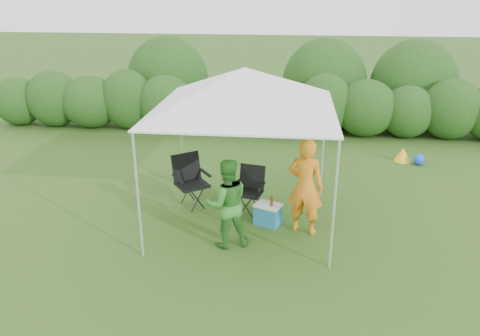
# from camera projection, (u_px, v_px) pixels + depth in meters

# --- Properties ---
(ground) EXTENTS (70.00, 70.00, 0.00)m
(ground) POSITION_uv_depth(u_px,v_px,m) (241.00, 231.00, 8.40)
(ground) COLOR #355B1C
(hedge) EXTENTS (16.75, 1.53, 1.80)m
(hedge) POSITION_uv_depth(u_px,v_px,m) (267.00, 105.00, 13.63)
(hedge) COLOR #244D18
(hedge) RESTS_ON ground
(canopy) EXTENTS (3.10, 3.10, 2.83)m
(canopy) POSITION_uv_depth(u_px,v_px,m) (244.00, 89.00, 7.96)
(canopy) COLOR silver
(canopy) RESTS_ON ground
(chair_right) EXTENTS (0.62, 0.58, 0.89)m
(chair_right) POSITION_uv_depth(u_px,v_px,m) (250.00, 186.00, 9.00)
(chair_right) COLOR black
(chair_right) RESTS_ON ground
(chair_left) EXTENTS (0.82, 0.81, 1.03)m
(chair_left) POSITION_uv_depth(u_px,v_px,m) (190.00, 177.00, 9.20)
(chair_left) COLOR black
(chair_left) RESTS_ON ground
(man) EXTENTS (0.73, 0.59, 1.74)m
(man) POSITION_uv_depth(u_px,v_px,m) (305.00, 187.00, 8.06)
(man) COLOR orange
(man) RESTS_ON ground
(woman) EXTENTS (0.90, 0.80, 1.54)m
(woman) POSITION_uv_depth(u_px,v_px,m) (227.00, 203.00, 7.67)
(woman) COLOR #33812A
(woman) RESTS_ON ground
(cooler) EXTENTS (0.56, 0.49, 0.39)m
(cooler) POSITION_uv_depth(u_px,v_px,m) (268.00, 214.00, 8.56)
(cooler) COLOR teal
(cooler) RESTS_ON ground
(bottle) EXTENTS (0.06, 0.06, 0.22)m
(bottle) POSITION_uv_depth(u_px,v_px,m) (272.00, 200.00, 8.41)
(bottle) COLOR #592D0C
(bottle) RESTS_ON cooler
(lawn_toy) EXTENTS (0.68, 0.57, 0.34)m
(lawn_toy) POSITION_uv_depth(u_px,v_px,m) (407.00, 156.00, 11.58)
(lawn_toy) COLOR yellow
(lawn_toy) RESTS_ON ground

